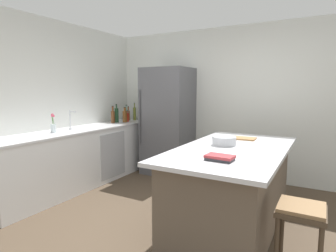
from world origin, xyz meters
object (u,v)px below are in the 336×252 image
(flower_vase, at_px, (53,126))
(vinegar_bottle, at_px, (128,115))
(syrup_bottle, at_px, (113,116))
(mixing_bowl, at_px, (224,141))
(olive_oil_bottle, at_px, (135,113))
(cutting_board, at_px, (243,138))
(wine_bottle, at_px, (117,115))
(kitchen_island, at_px, (232,187))
(gin_bottle, at_px, (127,115))
(cookbook_stack, at_px, (220,158))
(hot_sauce_bottle, at_px, (127,117))
(refrigerator, at_px, (168,121))
(whiskey_bottle, at_px, (125,116))
(bar_stool, at_px, (301,219))
(sink_faucet, at_px, (71,119))

(flower_vase, xyz_separation_m, vinegar_bottle, (-0.05, 1.81, 0.01))
(syrup_bottle, relative_size, mixing_bowl, 1.16)
(olive_oil_bottle, bearing_deg, cutting_board, -22.39)
(olive_oil_bottle, distance_m, wine_bottle, 0.49)
(kitchen_island, relative_size, syrup_bottle, 6.51)
(gin_bottle, bearing_deg, cookbook_stack, -37.52)
(wine_bottle, bearing_deg, hot_sauce_bottle, 59.88)
(gin_bottle, xyz_separation_m, mixing_bowl, (2.43, -1.32, -0.09))
(refrigerator, distance_m, whiskey_bottle, 0.85)
(bar_stool, relative_size, syrup_bottle, 2.01)
(bar_stool, height_order, cookbook_stack, cookbook_stack)
(refrigerator, xyz_separation_m, hot_sauce_bottle, (-0.82, -0.14, 0.05))
(cutting_board, bearing_deg, gin_bottle, 161.88)
(bar_stool, distance_m, cookbook_stack, 0.80)
(whiskey_bottle, bearing_deg, gin_bottle, 119.29)
(gin_bottle, relative_size, whiskey_bottle, 1.10)
(refrigerator, xyz_separation_m, vinegar_bottle, (-0.94, 0.05, 0.07))
(refrigerator, distance_m, mixing_bowl, 2.03)
(cookbook_stack, bearing_deg, syrup_bottle, 148.45)
(kitchen_island, height_order, gin_bottle, gin_bottle)
(gin_bottle, bearing_deg, wine_bottle, -90.91)
(wine_bottle, distance_m, cookbook_stack, 3.13)
(sink_faucet, xyz_separation_m, cookbook_stack, (2.62, -0.62, -0.15))
(cutting_board, bearing_deg, whiskey_bottle, 165.25)
(refrigerator, distance_m, gin_bottle, 0.92)
(olive_oil_bottle, bearing_deg, hot_sauce_bottle, -80.74)
(vinegar_bottle, height_order, syrup_bottle, syrup_bottle)
(olive_oil_bottle, height_order, cutting_board, olive_oil_bottle)
(kitchen_island, height_order, refrigerator, refrigerator)
(mixing_bowl, distance_m, cutting_board, 0.51)
(olive_oil_bottle, height_order, syrup_bottle, olive_oil_bottle)
(cutting_board, bearing_deg, mixing_bowl, -99.25)
(gin_bottle, distance_m, cutting_board, 2.64)
(kitchen_island, relative_size, whiskey_bottle, 7.17)
(mixing_bowl, bearing_deg, wine_bottle, 157.20)
(vinegar_bottle, bearing_deg, sink_faucet, -89.45)
(cookbook_stack, bearing_deg, refrigerator, 129.75)
(vinegar_bottle, distance_m, cutting_board, 2.69)
(hot_sauce_bottle, xyz_separation_m, syrup_bottle, (-0.11, -0.28, 0.04))
(cutting_board, bearing_deg, flower_vase, -159.82)
(bar_stool, relative_size, flower_vase, 2.28)
(flower_vase, bearing_deg, cutting_board, 20.18)
(kitchen_island, distance_m, olive_oil_bottle, 3.03)
(whiskey_bottle, bearing_deg, wine_bottle, -135.35)
(wine_bottle, relative_size, syrup_bottle, 1.09)
(refrigerator, bearing_deg, wine_bottle, -160.32)
(olive_oil_bottle, height_order, whiskey_bottle, olive_oil_bottle)
(cookbook_stack, bearing_deg, kitchen_island, 95.34)
(syrup_bottle, bearing_deg, cookbook_stack, -31.55)
(sink_faucet, height_order, wine_bottle, wine_bottle)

